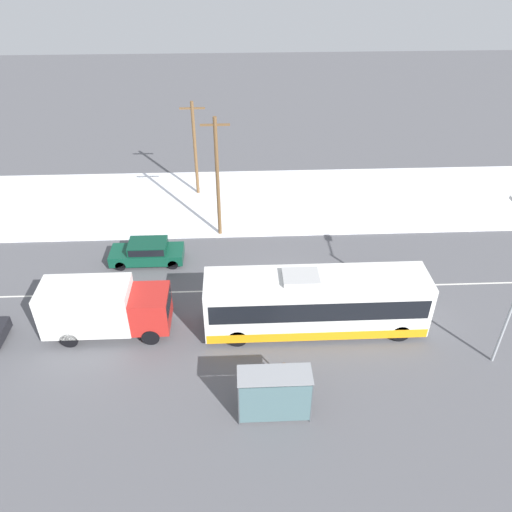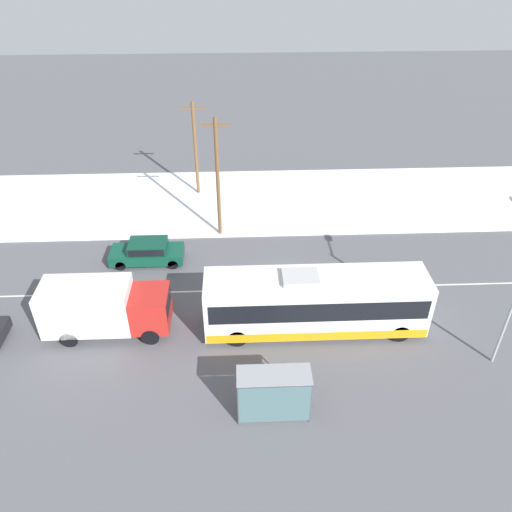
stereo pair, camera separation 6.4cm
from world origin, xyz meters
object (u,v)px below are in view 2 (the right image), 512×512
Objects in this scene: utility_pole_roadside at (218,177)px; sedan_car at (148,251)px; box_truck at (103,307)px; pedestrian_at_stop at (283,373)px; bus_shelter at (274,391)px; utility_pole_snowlot at (195,148)px; city_bus at (315,303)px.

sedan_car is at bearing -145.47° from utility_pole_roadside.
box_truck is 3.88× the size of pedestrian_at_stop.
pedestrian_at_stop is 0.20× the size of utility_pole_roadside.
box_truck is 11.25m from utility_pole_roadside.
bus_shelter is (8.30, -5.82, 0.05)m from box_truck.
box_truck is at bearing -104.37° from utility_pole_snowlot.
sedan_car is at bearing 78.21° from box_truck.
utility_pole_snowlot reaches higher than city_bus.
city_bus reaches higher than pedestrian_at_stop.
box_truck is (-10.82, 0.20, -0.06)m from city_bus.
utility_pole_snowlot is (-4.88, 19.64, 2.80)m from pedestrian_at_stop.
pedestrian_at_stop is at bearing 125.65° from sedan_car.
box_truck is at bearing 78.21° from sedan_car.
pedestrian_at_stop is 20.43m from utility_pole_snowlot.
utility_pole_roadside is at bearing 99.61° from bus_shelter.
utility_pole_roadside is 1.13× the size of utility_pole_snowlot.
utility_pole_roadside is at bearing -145.47° from sedan_car.
city_bus is 17.17m from utility_pole_snowlot.
bus_shelter is 15.56m from utility_pole_roadside.
utility_pole_snowlot is (-6.87, 15.59, 2.12)m from city_bus.
bus_shelter reaches higher than sedan_car.
utility_pole_snowlot is (-4.36, 21.22, 2.13)m from bus_shelter.
city_bus is 4.56m from pedestrian_at_stop.
box_truck reaches higher than sedan_car.
utility_pole_roadside is at bearing 118.13° from city_bus.
sedan_car is at bearing -106.10° from utility_pole_snowlot.
utility_pole_snowlot is (2.64, 9.14, 3.01)m from sedan_car.
utility_pole_snowlot is (-1.80, 6.09, -0.48)m from utility_pole_roadside.
pedestrian_at_stop is at bearing -77.15° from utility_pole_roadside.
utility_pole_roadside reaches higher than sedan_car.
utility_pole_roadside is (4.44, 3.05, 3.50)m from sedan_car.
box_truck is 2.03× the size of bus_shelter.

